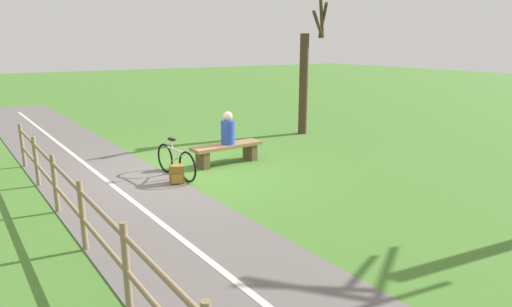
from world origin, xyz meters
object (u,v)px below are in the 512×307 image
(tree_near_bench, at_px, (306,77))
(bench, at_px, (227,150))
(person_seated, at_px, (228,130))
(backpack, at_px, (177,175))
(bicycle, at_px, (176,161))

(tree_near_bench, bearing_deg, bench, 26.00)
(person_seated, relative_size, backpack, 2.00)
(person_seated, bearing_deg, backpack, 23.05)
(tree_near_bench, bearing_deg, bicycle, 23.05)
(person_seated, bearing_deg, bicycle, 10.99)
(bench, xyz_separation_m, person_seated, (-0.03, -0.00, 0.50))
(bench, bearing_deg, bicycle, 11.21)
(bench, relative_size, backpack, 4.61)
(backpack, height_order, tree_near_bench, tree_near_bench)
(bench, xyz_separation_m, tree_near_bench, (-3.88, -1.89, 1.49))
(bench, height_order, backpack, bench)
(person_seated, height_order, tree_near_bench, tree_near_bench)
(person_seated, height_order, backpack, person_seated)
(bench, xyz_separation_m, bicycle, (1.48, 0.39, 0.02))
(backpack, bearing_deg, bench, -153.07)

